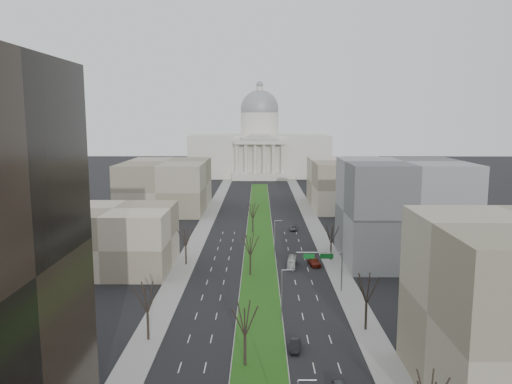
{
  "coord_description": "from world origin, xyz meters",
  "views": [
    {
      "loc": [
        -0.02,
        -24.76,
        34.1
      ],
      "look_at": [
        -0.98,
        109.96,
        13.96
      ],
      "focal_mm": 35.0,
      "sensor_mm": 36.0,
      "label": 1
    }
  ],
  "objects_px": {
    "box_van": "(292,262)",
    "car_black": "(295,345)",
    "car_grey_far": "(294,228)",
    "car_red": "(314,262)"
  },
  "relations": [
    {
      "from": "car_grey_far",
      "to": "box_van",
      "type": "bearing_deg",
      "value": -88.23
    },
    {
      "from": "car_black",
      "to": "car_grey_far",
      "type": "bearing_deg",
      "value": 93.29
    },
    {
      "from": "box_van",
      "to": "car_grey_far",
      "type": "bearing_deg",
      "value": 92.4
    },
    {
      "from": "car_red",
      "to": "box_van",
      "type": "relative_size",
      "value": 0.76
    },
    {
      "from": "car_black",
      "to": "box_van",
      "type": "bearing_deg",
      "value": 94.01
    },
    {
      "from": "car_black",
      "to": "car_red",
      "type": "distance_m",
      "value": 43.46
    },
    {
      "from": "box_van",
      "to": "car_black",
      "type": "bearing_deg",
      "value": -86.08
    },
    {
      "from": "car_red",
      "to": "box_van",
      "type": "xyz_separation_m",
      "value": [
        -5.28,
        -0.93,
        0.22
      ]
    },
    {
      "from": "car_black",
      "to": "box_van",
      "type": "relative_size",
      "value": 0.58
    },
    {
      "from": "car_red",
      "to": "car_grey_far",
      "type": "bearing_deg",
      "value": 86.71
    }
  ]
}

